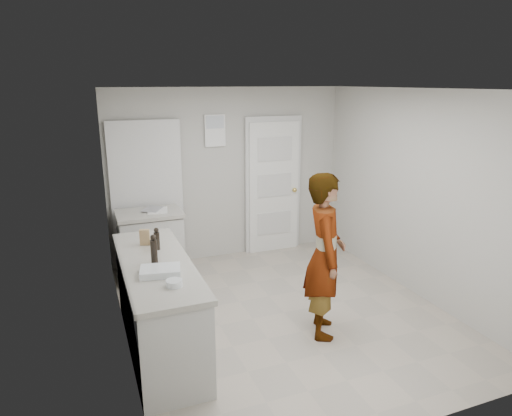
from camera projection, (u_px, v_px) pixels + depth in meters
name	position (u px, v px, depth m)	size (l,w,h in m)	color
ground	(284.00, 313.00, 5.26)	(4.00, 4.00, 0.00)	#ACA191
room_shell	(219.00, 191.00, 6.67)	(4.00, 4.00, 4.00)	#B3B1A9
main_counter	(159.00, 309.00, 4.46)	(0.64, 1.96, 0.93)	silver
side_counter	(151.00, 248.00, 6.09)	(0.84, 0.61, 0.93)	silver
person	(325.00, 256.00, 4.64)	(0.63, 0.41, 1.72)	silver
cake_mix_box	(145.00, 237.00, 4.74)	(0.10, 0.05, 0.17)	#95704A
spice_jar	(153.00, 242.00, 4.74)	(0.05, 0.05, 0.07)	tan
oil_cruet_a	(157.00, 239.00, 4.60)	(0.06, 0.06, 0.23)	black
oil_cruet_b	(154.00, 250.00, 4.24)	(0.06, 0.06, 0.29)	black
baking_dish	(160.00, 271.00, 4.03)	(0.39, 0.31, 0.06)	silver
egg_bowl	(174.00, 283.00, 3.80)	(0.14, 0.14, 0.05)	silver
papers	(158.00, 210.00, 6.01)	(0.25, 0.32, 0.01)	white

